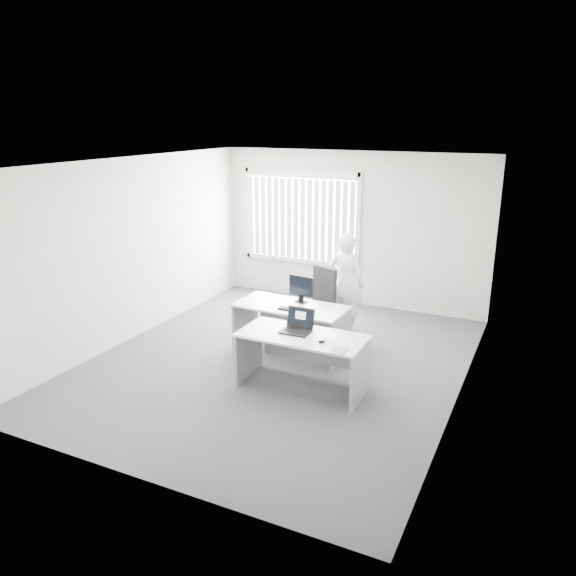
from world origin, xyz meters
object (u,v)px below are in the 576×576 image
at_px(person, 346,283).
at_px(monitor, 301,289).
at_px(desk_far, 291,319).
at_px(office_chair, 317,316).
at_px(laptop, 296,322).
at_px(desk_near, 302,350).

height_order(person, monitor, person).
xyz_separation_m(desk_far, office_chair, (0.10, 0.75, -0.19)).
distance_m(office_chair, laptop, 1.81).
bearing_deg(person, laptop, 97.07).
distance_m(desk_far, person, 1.29).
relative_size(desk_far, office_chair, 1.48).
bearing_deg(desk_near, person, 95.42).
bearing_deg(monitor, desk_near, -57.24).
bearing_deg(laptop, desk_far, 118.19).
bearing_deg(office_chair, desk_near, -50.70).
height_order(desk_far, person, person).
bearing_deg(office_chair, person, 77.40).
height_order(office_chair, monitor, monitor).
bearing_deg(desk_far, office_chair, 84.85).
bearing_deg(desk_far, laptop, -59.32).
bearing_deg(person, desk_far, 75.47).
bearing_deg(desk_near, laptop, 165.00).
bearing_deg(desk_near, monitor, 115.00).
height_order(desk_far, laptop, laptop).
bearing_deg(office_chair, desk_far, -74.91).
height_order(desk_near, desk_far, desk_far).
xyz_separation_m(desk_far, person, (0.41, 1.20, 0.28)).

